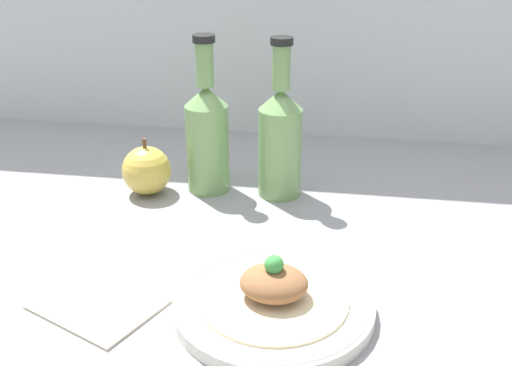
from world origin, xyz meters
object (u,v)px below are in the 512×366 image
(plate, at_px, (273,303))
(cider_bottle_left, at_px, (207,134))
(apple, at_px, (147,170))
(cider_bottle_right, at_px, (280,138))
(plated_food, at_px, (274,288))

(plate, relative_size, cider_bottle_left, 0.92)
(plate, bearing_deg, apple, 130.65)
(cider_bottle_left, bearing_deg, apple, -162.08)
(plate, distance_m, cider_bottle_right, 0.35)
(plated_food, distance_m, apple, 0.40)
(plate, distance_m, apple, 0.40)
(plate, distance_m, plated_food, 0.02)
(plated_food, bearing_deg, plate, -56.31)
(plated_food, distance_m, cider_bottle_right, 0.34)
(cider_bottle_left, height_order, apple, cider_bottle_left)
(plate, height_order, apple, apple)
(plate, xyz_separation_m, cider_bottle_right, (-0.03, 0.33, 0.09))
(cider_bottle_left, xyz_separation_m, cider_bottle_right, (0.12, 0.00, 0.00))
(plate, bearing_deg, plated_food, 123.69)
(cider_bottle_left, xyz_separation_m, apple, (-0.10, -0.03, -0.06))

